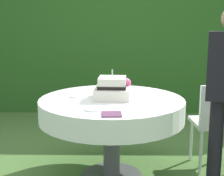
{
  "coord_description": "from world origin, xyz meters",
  "views": [
    {
      "loc": [
        0.05,
        -2.96,
        1.48
      ],
      "look_at": [
        0.0,
        0.0,
        0.88
      ],
      "focal_mm": 52.89,
      "sensor_mm": 36.0,
      "label": 1
    }
  ],
  "objects_px": {
    "serving_plate_near": "(100,88)",
    "garden_chair": "(216,118)",
    "wedding_cake": "(113,89)",
    "serving_plate_far": "(125,89)",
    "serving_plate_left": "(77,96)",
    "serving_plate_right": "(93,109)",
    "cake_table": "(112,110)",
    "napkin_stack": "(112,114)"
  },
  "relations": [
    {
      "from": "serving_plate_near",
      "to": "garden_chair",
      "type": "distance_m",
      "value": 1.21
    },
    {
      "from": "wedding_cake",
      "to": "serving_plate_far",
      "type": "xyz_separation_m",
      "value": [
        0.12,
        0.41,
        -0.09
      ]
    },
    {
      "from": "serving_plate_left",
      "to": "serving_plate_right",
      "type": "height_order",
      "value": "same"
    },
    {
      "from": "cake_table",
      "to": "serving_plate_left",
      "type": "bearing_deg",
      "value": 165.95
    },
    {
      "from": "wedding_cake",
      "to": "garden_chair",
      "type": "height_order",
      "value": "wedding_cake"
    },
    {
      "from": "cake_table",
      "to": "serving_plate_near",
      "type": "bearing_deg",
      "value": 105.57
    },
    {
      "from": "wedding_cake",
      "to": "serving_plate_left",
      "type": "xyz_separation_m",
      "value": [
        -0.35,
        0.07,
        -0.09
      ]
    },
    {
      "from": "wedding_cake",
      "to": "napkin_stack",
      "type": "bearing_deg",
      "value": -90.45
    },
    {
      "from": "wedding_cake",
      "to": "serving_plate_right",
      "type": "xyz_separation_m",
      "value": [
        -0.15,
        -0.41,
        -0.09
      ]
    },
    {
      "from": "serving_plate_left",
      "to": "napkin_stack",
      "type": "height_order",
      "value": "serving_plate_left"
    },
    {
      "from": "cake_table",
      "to": "serving_plate_near",
      "type": "relative_size",
      "value": 13.39
    },
    {
      "from": "wedding_cake",
      "to": "serving_plate_left",
      "type": "height_order",
      "value": "wedding_cake"
    },
    {
      "from": "serving_plate_near",
      "to": "serving_plate_far",
      "type": "distance_m",
      "value": 0.26
    },
    {
      "from": "serving_plate_left",
      "to": "garden_chair",
      "type": "relative_size",
      "value": 0.16
    },
    {
      "from": "wedding_cake",
      "to": "garden_chair",
      "type": "distance_m",
      "value": 1.08
    },
    {
      "from": "serving_plate_far",
      "to": "garden_chair",
      "type": "relative_size",
      "value": 0.17
    },
    {
      "from": "serving_plate_right",
      "to": "serving_plate_far",
      "type": "bearing_deg",
      "value": 71.79
    },
    {
      "from": "serving_plate_far",
      "to": "serving_plate_near",
      "type": "bearing_deg",
      "value": 174.48
    },
    {
      "from": "serving_plate_right",
      "to": "napkin_stack",
      "type": "xyz_separation_m",
      "value": [
        0.15,
        -0.14,
        -0.0
      ]
    },
    {
      "from": "cake_table",
      "to": "garden_chair",
      "type": "relative_size",
      "value": 1.51
    },
    {
      "from": "serving_plate_near",
      "to": "serving_plate_far",
      "type": "xyz_separation_m",
      "value": [
        0.25,
        -0.02,
        0.0
      ]
    },
    {
      "from": "napkin_stack",
      "to": "serving_plate_left",
      "type": "bearing_deg",
      "value": 118.97
    },
    {
      "from": "cake_table",
      "to": "serving_plate_left",
      "type": "relative_size",
      "value": 9.38
    },
    {
      "from": "serving_plate_left",
      "to": "napkin_stack",
      "type": "relative_size",
      "value": 0.93
    },
    {
      "from": "wedding_cake",
      "to": "napkin_stack",
      "type": "xyz_separation_m",
      "value": [
        -0.0,
        -0.55,
        -0.09
      ]
    },
    {
      "from": "serving_plate_left",
      "to": "wedding_cake",
      "type": "bearing_deg",
      "value": -11.44
    },
    {
      "from": "cake_table",
      "to": "garden_chair",
      "type": "bearing_deg",
      "value": 9.7
    },
    {
      "from": "serving_plate_far",
      "to": "serving_plate_left",
      "type": "distance_m",
      "value": 0.58
    },
    {
      "from": "serving_plate_near",
      "to": "serving_plate_right",
      "type": "relative_size",
      "value": 0.67
    },
    {
      "from": "serving_plate_far",
      "to": "serving_plate_left",
      "type": "bearing_deg",
      "value": -143.62
    },
    {
      "from": "cake_table",
      "to": "serving_plate_far",
      "type": "bearing_deg",
      "value": 73.23
    },
    {
      "from": "serving_plate_near",
      "to": "napkin_stack",
      "type": "height_order",
      "value": "serving_plate_near"
    },
    {
      "from": "cake_table",
      "to": "garden_chair",
      "type": "xyz_separation_m",
      "value": [
        1.03,
        0.18,
        -0.12
      ]
    },
    {
      "from": "wedding_cake",
      "to": "serving_plate_near",
      "type": "distance_m",
      "value": 0.47
    },
    {
      "from": "serving_plate_left",
      "to": "garden_chair",
      "type": "distance_m",
      "value": 1.39
    },
    {
      "from": "wedding_cake",
      "to": "napkin_stack",
      "type": "relative_size",
      "value": 2.26
    },
    {
      "from": "serving_plate_far",
      "to": "napkin_stack",
      "type": "relative_size",
      "value": 0.97
    },
    {
      "from": "serving_plate_far",
      "to": "serving_plate_right",
      "type": "relative_size",
      "value": 1.0
    },
    {
      "from": "serving_plate_far",
      "to": "serving_plate_right",
      "type": "xyz_separation_m",
      "value": [
        -0.27,
        -0.82,
        0.0
      ]
    },
    {
      "from": "napkin_stack",
      "to": "garden_chair",
      "type": "xyz_separation_m",
      "value": [
        1.02,
        0.71,
        -0.24
      ]
    },
    {
      "from": "garden_chair",
      "to": "serving_plate_near",
      "type": "bearing_deg",
      "value": 166.55
    },
    {
      "from": "cake_table",
      "to": "serving_plate_far",
      "type": "height_order",
      "value": "serving_plate_far"
    }
  ]
}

